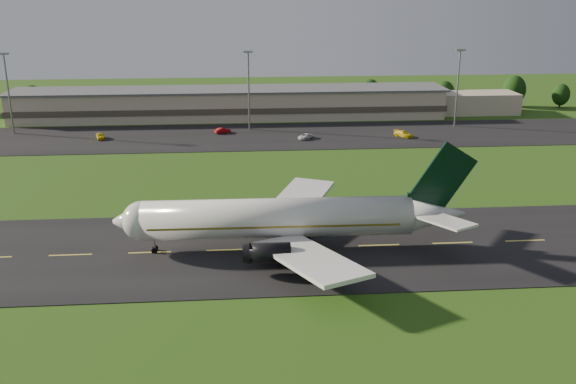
{
  "coord_description": "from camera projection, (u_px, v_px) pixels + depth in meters",
  "views": [
    {
      "loc": [
        1.84,
        -85.06,
        36.3
      ],
      "look_at": [
        9.33,
        8.0,
        6.0
      ],
      "focal_mm": 40.0,
      "sensor_mm": 36.0,
      "label": 1
    }
  ],
  "objects": [
    {
      "name": "apron",
      "position": [
        230.0,
        137.0,
        159.95
      ],
      "size": [
        260.0,
        30.0,
        0.1
      ],
      "primitive_type": "cube",
      "color": "black",
      "rests_on": "ground"
    },
    {
      "name": "airliner",
      "position": [
        284.0,
        219.0,
        90.87
      ],
      "size": [
        51.26,
        42.18,
        15.57
      ],
      "rotation": [
        0.0,
        0.0,
        -0.02
      ],
      "color": "white",
      "rests_on": "ground"
    },
    {
      "name": "service_vehicle_d",
      "position": [
        403.0,
        134.0,
        159.54
      ],
      "size": [
        4.69,
        5.4,
        1.49
      ],
      "primitive_type": "imported",
      "rotation": [
        0.0,
        0.0,
        0.62
      ],
      "color": "yellow",
      "rests_on": "apron"
    },
    {
      "name": "terminal",
      "position": [
        253.0,
        104.0,
        182.15
      ],
      "size": [
        145.0,
        16.0,
        8.4
      ],
      "color": "tan",
      "rests_on": "ground"
    },
    {
      "name": "light_mast_centre",
      "position": [
        249.0,
        81.0,
        164.0
      ],
      "size": [
        2.4,
        1.2,
        20.35
      ],
      "color": "gray",
      "rests_on": "ground"
    },
    {
      "name": "ground",
      "position": [
        228.0,
        251.0,
        91.71
      ],
      "size": [
        360.0,
        360.0,
        0.0
      ],
      "primitive_type": "plane",
      "color": "#2A4C13",
      "rests_on": "ground"
    },
    {
      "name": "service_vehicle_c",
      "position": [
        305.0,
        136.0,
        157.38
      ],
      "size": [
        4.7,
        4.83,
        1.28
      ],
      "primitive_type": "imported",
      "rotation": [
        0.0,
        0.0,
        -0.75
      ],
      "color": "silver",
      "rests_on": "apron"
    },
    {
      "name": "service_vehicle_a",
      "position": [
        100.0,
        136.0,
        157.19
      ],
      "size": [
        2.98,
        4.76,
        1.51
      ],
      "primitive_type": "imported",
      "rotation": [
        0.0,
        0.0,
        0.29
      ],
      "color": "yellow",
      "rests_on": "apron"
    },
    {
      "name": "service_vehicle_b",
      "position": [
        223.0,
        131.0,
        163.43
      ],
      "size": [
        4.34,
        3.3,
        1.37
      ],
      "primitive_type": "imported",
      "rotation": [
        0.0,
        0.0,
        2.08
      ],
      "color": "#980A0E",
      "rests_on": "apron"
    },
    {
      "name": "light_mast_east",
      "position": [
        458.0,
        79.0,
        168.2
      ],
      "size": [
        2.4,
        1.2,
        20.35
      ],
      "color": "gray",
      "rests_on": "ground"
    },
    {
      "name": "taxiway",
      "position": [
        228.0,
        250.0,
        91.69
      ],
      "size": [
        220.0,
        30.0,
        0.1
      ],
      "primitive_type": "cube",
      "color": "black",
      "rests_on": "ground"
    },
    {
      "name": "tree_line",
      "position": [
        349.0,
        94.0,
        193.53
      ],
      "size": [
        199.47,
        9.61,
        10.12
      ],
      "color": "black",
      "rests_on": "ground"
    },
    {
      "name": "light_mast_west",
      "position": [
        7.0,
        84.0,
        159.42
      ],
      "size": [
        2.4,
        1.2,
        20.35
      ],
      "color": "gray",
      "rests_on": "ground"
    }
  ]
}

